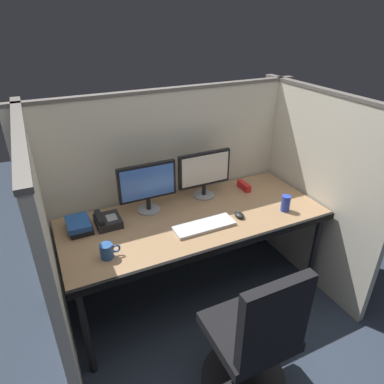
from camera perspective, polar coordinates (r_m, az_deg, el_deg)
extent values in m
plane|color=#2D3847|center=(2.78, 3.30, -20.22)|extent=(8.00, 8.00, 0.00)
cube|color=beige|center=(2.84, -3.43, 0.82)|extent=(2.20, 0.05, 1.55)
cube|color=#605B56|center=(2.57, -3.94, 16.60)|extent=(2.21, 0.06, 0.02)
cube|color=beige|center=(2.22, -22.45, -10.21)|extent=(0.05, 1.40, 1.55)
cube|color=#605B56|center=(1.87, -26.86, 9.23)|extent=(0.06, 1.41, 0.02)
cube|color=beige|center=(2.93, 19.16, 0.19)|extent=(0.05, 1.40, 1.55)
cube|color=#605B56|center=(2.68, 21.86, 15.22)|extent=(0.06, 1.41, 0.02)
cube|color=#997551|center=(2.51, 0.49, -4.52)|extent=(1.90, 0.80, 0.04)
cube|color=black|center=(2.23, 4.90, -9.41)|extent=(1.90, 0.02, 0.05)
cylinder|color=black|center=(2.33, -17.10, -21.42)|extent=(0.04, 0.04, 0.70)
cylinder|color=black|center=(2.95, 19.50, -9.53)|extent=(0.04, 0.04, 0.70)
cylinder|color=black|center=(2.83, -19.58, -11.41)|extent=(0.04, 0.04, 0.70)
cylinder|color=black|center=(3.36, 11.69, -3.38)|extent=(0.04, 0.04, 0.70)
cylinder|color=black|center=(2.47, 8.41, -28.25)|extent=(0.52, 0.52, 0.06)
cylinder|color=black|center=(2.32, 8.76, -25.74)|extent=(0.04, 0.04, 0.43)
cube|color=black|center=(2.13, 9.27, -21.80)|extent=(0.44, 0.44, 0.07)
cube|color=black|center=(1.83, 13.48, -20.12)|extent=(0.40, 0.06, 0.48)
cylinder|color=gray|center=(2.59, -7.14, -2.88)|extent=(0.17, 0.17, 0.01)
cylinder|color=black|center=(2.57, -7.21, -1.89)|extent=(0.03, 0.03, 0.09)
cube|color=black|center=(2.48, -7.45, 1.71)|extent=(0.43, 0.03, 0.27)
cube|color=#3F72D8|center=(2.47, -7.32, 1.54)|extent=(0.39, 0.01, 0.23)
cylinder|color=gray|center=(2.77, 1.97, -0.50)|extent=(0.17, 0.17, 0.01)
cylinder|color=black|center=(2.74, 1.99, 0.45)|extent=(0.03, 0.03, 0.09)
cube|color=black|center=(2.67, 2.05, 3.88)|extent=(0.43, 0.03, 0.27)
cube|color=silver|center=(2.65, 2.23, 3.73)|extent=(0.39, 0.01, 0.23)
cube|color=silver|center=(2.38, 2.03, -5.61)|extent=(0.43, 0.15, 0.02)
ellipsoid|color=black|center=(2.51, 7.83, -3.78)|extent=(0.06, 0.10, 0.03)
cylinder|color=#59595B|center=(2.52, 7.63, -3.33)|extent=(0.01, 0.01, 0.01)
cube|color=red|center=(2.89, 8.60, 0.99)|extent=(0.04, 0.15, 0.06)
cube|color=black|center=(2.47, -13.72, -4.71)|extent=(0.17, 0.19, 0.06)
cube|color=black|center=(2.44, -15.10, -4.10)|extent=(0.04, 0.17, 0.03)
cube|color=gray|center=(2.45, -13.18, -4.13)|extent=(0.07, 0.09, 0.00)
cylinder|color=#264C8C|center=(2.16, -13.97, -9.48)|extent=(0.08, 0.08, 0.09)
torus|color=#264C8C|center=(2.16, -12.46, -9.13)|extent=(0.06, 0.01, 0.06)
cube|color=black|center=(2.47, -18.03, -5.57)|extent=(0.15, 0.21, 0.04)
cube|color=#1E478C|center=(2.45, -18.36, -4.92)|extent=(0.15, 0.21, 0.04)
cylinder|color=#263FB2|center=(2.64, 15.25, -1.82)|extent=(0.07, 0.07, 0.12)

